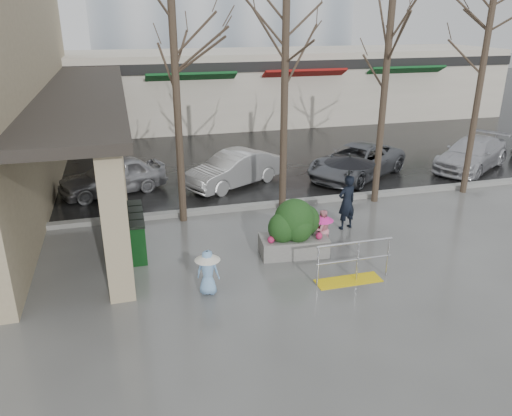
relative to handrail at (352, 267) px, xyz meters
name	(u,v)px	position (x,y,z in m)	size (l,w,h in m)	color
ground	(281,265)	(-1.36, 1.20, -0.38)	(120.00, 120.00, 0.00)	#51514F
street_asphalt	(177,112)	(-1.36, 23.20, -0.37)	(120.00, 36.00, 0.01)	black
curb	(243,207)	(-1.36, 5.20, -0.30)	(120.00, 0.30, 0.15)	gray
canopy_slab	(81,85)	(-6.16, 9.20, 3.25)	(2.80, 18.00, 0.25)	#2D2823
pillar_front	(116,225)	(-5.26, 0.70, 1.37)	(0.55, 0.55, 3.50)	tan
pillar_back	(114,150)	(-5.26, 7.20, 1.37)	(0.55, 0.55, 3.50)	tan
storefront_row	(219,87)	(0.64, 19.17, 1.64)	(34.00, 6.74, 4.00)	beige
handrail	(352,267)	(0.00, 0.00, 0.00)	(1.90, 0.50, 1.03)	yellow
tree_west	(174,48)	(-3.36, 4.80, 4.71)	(3.20, 3.20, 6.80)	#382B21
tree_midwest	(286,40)	(-0.16, 4.80, 4.86)	(3.20, 3.20, 7.00)	#382B21
tree_mideast	(388,52)	(3.14, 4.80, 4.48)	(3.20, 3.20, 6.50)	#382B21
tree_east	(488,33)	(6.64, 4.80, 5.01)	(3.20, 3.20, 7.20)	#382B21
woman	(348,182)	(1.20, 2.93, 1.08)	(1.46, 1.46, 2.23)	black
child_pink	(322,227)	(-0.01, 1.86, 0.25)	(0.62, 0.62, 1.10)	pink
child_blue	(208,268)	(-3.38, 0.33, 0.26)	(0.61, 0.58, 1.07)	#7FB0E3
planter	(294,228)	(-0.84, 1.73, 0.36)	(1.84, 1.08, 1.54)	gray
news_boxes	(136,232)	(-4.83, 3.02, 0.17)	(0.45, 1.96, 1.09)	#0C3712
car_a	(113,176)	(-5.41, 7.96, 0.25)	(1.49, 3.70, 1.26)	#9F9FA3
car_b	(234,169)	(-1.11, 7.65, 0.25)	(1.33, 3.82, 1.26)	silver
car_c	(356,161)	(3.70, 7.44, 0.25)	(2.09, 4.53, 1.26)	slate
car_d	(472,154)	(8.74, 7.21, 0.25)	(1.77, 4.34, 1.26)	#B8B8BD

